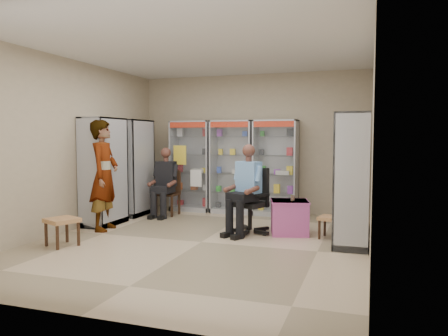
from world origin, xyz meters
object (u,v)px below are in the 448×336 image
(cabinet_back_right, at_px, (276,168))
(cabinet_right_far, at_px, (355,174))
(cabinet_left_near, at_px, (104,172))
(pink_trunk, at_px, (289,217))
(standing_man, at_px, (104,175))
(cabinet_back_left, at_px, (192,166))
(woven_stool_a, at_px, (331,227))
(office_chair, at_px, (250,201))
(seated_shopkeeper, at_px, (249,192))
(cabinet_right_near, at_px, (352,180))
(woven_stool_b, at_px, (62,232))
(cabinet_back_mid, at_px, (232,167))
(cabinet_left_far, at_px, (134,168))
(wooden_chair, at_px, (168,193))

(cabinet_back_right, distance_m, cabinet_right_far, 1.98)
(cabinet_left_near, xyz_separation_m, pink_trunk, (3.44, 0.30, -0.71))
(pink_trunk, height_order, standing_man, standing_man)
(cabinet_back_left, distance_m, woven_stool_a, 3.78)
(office_chair, bearing_deg, seated_shopkeeper, -67.19)
(cabinet_back_left, distance_m, cabinet_right_near, 4.18)
(cabinet_back_right, distance_m, office_chair, 1.91)
(cabinet_right_near, xyz_separation_m, woven_stool_b, (-4.13, -1.39, -0.79))
(woven_stool_b, relative_size, standing_man, 0.22)
(cabinet_back_left, relative_size, cabinet_back_mid, 1.00)
(cabinet_back_right, bearing_deg, cabinet_left_near, -144.35)
(cabinet_left_far, bearing_deg, pink_trunk, 76.96)
(pink_trunk, bearing_deg, cabinet_back_right, 109.38)
(pink_trunk, bearing_deg, office_chair, -168.64)
(office_chair, xyz_separation_m, pink_trunk, (0.66, 0.13, -0.27))
(cabinet_back_left, bearing_deg, cabinet_back_right, 0.00)
(cabinet_right_far, distance_m, woven_stool_a, 1.13)
(cabinet_back_mid, bearing_deg, office_chair, -64.14)
(cabinet_back_mid, height_order, seated_shopkeeper, cabinet_back_mid)
(cabinet_left_near, bearing_deg, cabinet_right_far, 101.41)
(cabinet_back_left, bearing_deg, pink_trunk, -34.55)
(cabinet_back_right, xyz_separation_m, cabinet_right_near, (1.63, -2.23, 0.00))
(cabinet_back_right, bearing_deg, office_chair, -91.53)
(seated_shopkeeper, relative_size, woven_stool_a, 3.95)
(seated_shopkeeper, height_order, standing_man, standing_man)
(cabinet_back_left, distance_m, cabinet_left_far, 1.32)
(cabinet_back_mid, distance_m, pink_trunk, 2.43)
(cabinet_right_near, height_order, standing_man, cabinet_right_near)
(pink_trunk, relative_size, standing_man, 0.31)
(cabinet_back_mid, distance_m, cabinet_right_far, 2.82)
(cabinet_back_mid, bearing_deg, cabinet_back_left, 180.00)
(cabinet_right_far, xyz_separation_m, woven_stool_b, (-4.13, -2.49, -0.79))
(cabinet_right_far, relative_size, woven_stool_a, 5.55)
(cabinet_right_far, relative_size, cabinet_left_near, 1.00)
(office_chair, bearing_deg, pink_trunk, 34.17)
(cabinet_left_near, height_order, pink_trunk, cabinet_left_near)
(cabinet_back_mid, relative_size, woven_stool_a, 5.55)
(cabinet_back_left, relative_size, seated_shopkeeper, 1.40)
(cabinet_left_far, distance_m, cabinet_left_near, 1.10)
(cabinet_right_near, distance_m, woven_stool_b, 4.43)
(pink_trunk, bearing_deg, wooden_chair, 160.14)
(cabinet_right_near, height_order, woven_stool_b, cabinet_right_near)
(woven_stool_a, distance_m, standing_man, 3.98)
(cabinet_right_far, height_order, seated_shopkeeper, cabinet_right_far)
(cabinet_right_near, relative_size, woven_stool_b, 4.74)
(woven_stool_a, xyz_separation_m, woven_stool_b, (-3.80, -1.79, 0.03))
(cabinet_left_near, relative_size, wooden_chair, 2.13)
(office_chair, relative_size, woven_stool_b, 2.65)
(cabinet_back_mid, relative_size, seated_shopkeeper, 1.40)
(cabinet_left_far, bearing_deg, woven_stool_a, 77.66)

